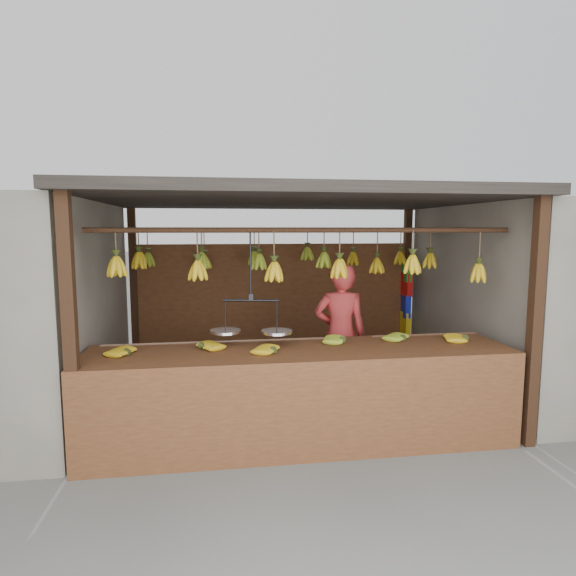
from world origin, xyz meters
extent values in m
plane|color=#5B5B57|center=(0.00, 0.00, 0.00)|extent=(80.00, 80.00, 0.00)
cube|color=black|center=(-2.00, -1.50, 1.15)|extent=(0.10, 0.10, 2.30)
cube|color=black|center=(2.00, -1.50, 1.15)|extent=(0.10, 0.10, 2.30)
cube|color=black|center=(-2.00, 1.50, 1.15)|extent=(0.10, 0.10, 2.30)
cube|color=black|center=(2.00, 1.50, 1.15)|extent=(0.10, 0.10, 2.30)
cube|color=black|center=(0.00, 0.00, 2.35)|extent=(4.30, 3.30, 0.10)
cylinder|color=black|center=(0.00, -1.00, 2.00)|extent=(4.00, 0.05, 0.05)
cylinder|color=black|center=(0.00, 0.00, 2.00)|extent=(4.00, 0.05, 0.05)
cylinder|color=black|center=(0.00, 1.00, 2.00)|extent=(4.00, 0.05, 0.05)
cube|color=brown|center=(0.00, 1.50, 0.90)|extent=(4.00, 0.06, 1.80)
cube|color=slate|center=(3.60, 0.00, 1.15)|extent=(3.00, 3.00, 2.30)
cube|color=brown|center=(-0.09, -1.10, 0.86)|extent=(3.95, 0.88, 0.08)
cube|color=brown|center=(-0.09, -1.54, 0.45)|extent=(3.95, 0.04, 0.90)
cube|color=black|center=(-1.97, -1.49, 0.41)|extent=(0.07, 0.07, 0.82)
cube|color=black|center=(1.79, -1.49, 0.41)|extent=(0.07, 0.07, 0.82)
cube|color=black|center=(-1.97, -0.71, 0.41)|extent=(0.07, 0.07, 0.82)
cube|color=black|center=(1.79, -0.71, 0.41)|extent=(0.07, 0.07, 0.82)
ellipsoid|color=#BD9514|center=(-1.63, -1.11, 0.93)|extent=(0.29, 0.26, 0.06)
ellipsoid|color=#BD9514|center=(-0.99, -1.03, 0.93)|extent=(0.30, 0.28, 0.06)
ellipsoid|color=#BD9514|center=(-0.35, -1.24, 0.93)|extent=(0.30, 0.27, 0.06)
ellipsoid|color=#92A523|center=(0.36, -0.94, 0.93)|extent=(0.29, 0.26, 0.06)
ellipsoid|color=#92A523|center=(0.98, -0.95, 0.93)|extent=(0.30, 0.30, 0.06)
ellipsoid|color=#BD9514|center=(1.57, -1.05, 0.93)|extent=(0.28, 0.24, 0.06)
ellipsoid|color=#BD9514|center=(-1.73, -0.98, 1.68)|extent=(0.16, 0.16, 0.28)
ellipsoid|color=#BD9514|center=(-1.02, -0.95, 1.63)|extent=(0.16, 0.16, 0.28)
ellipsoid|color=#BD9514|center=(-0.33, -1.02, 1.62)|extent=(0.16, 0.16, 0.28)
ellipsoid|color=#BD9514|center=(0.31, -0.97, 1.63)|extent=(0.16, 0.16, 0.28)
ellipsoid|color=#BD9514|center=(1.01, -1.03, 1.67)|extent=(0.16, 0.16, 0.28)
ellipsoid|color=#BD9514|center=(1.71, -1.01, 1.58)|extent=(0.16, 0.16, 0.28)
ellipsoid|color=#BD9514|center=(-1.69, 0.03, 1.67)|extent=(0.16, 0.16, 0.28)
ellipsoid|color=#92A523|center=(-1.01, -0.01, 1.67)|extent=(0.16, 0.16, 0.28)
ellipsoid|color=#92A523|center=(-0.37, 0.03, 1.64)|extent=(0.16, 0.16, 0.28)
ellipsoid|color=#92A523|center=(0.37, -0.01, 1.65)|extent=(0.16, 0.16, 0.28)
ellipsoid|color=#BD9514|center=(1.03, 0.04, 1.58)|extent=(0.16, 0.16, 0.28)
ellipsoid|color=#BD9514|center=(1.65, -0.04, 1.64)|extent=(0.16, 0.16, 0.28)
ellipsoid|color=#92A523|center=(-1.74, 1.05, 1.61)|extent=(0.16, 0.16, 0.28)
ellipsoid|color=#BD9514|center=(-1.01, 1.05, 1.58)|extent=(0.16, 0.16, 0.28)
ellipsoid|color=#92A523|center=(-0.35, 1.02, 1.62)|extent=(0.16, 0.16, 0.28)
ellipsoid|color=#92A523|center=(0.38, 1.04, 1.68)|extent=(0.16, 0.16, 0.28)
ellipsoid|color=#BD9514|center=(1.01, 0.99, 1.61)|extent=(0.16, 0.16, 0.28)
ellipsoid|color=#BD9514|center=(1.68, 0.97, 1.61)|extent=(0.16, 0.16, 0.28)
cylinder|color=black|center=(-0.54, -1.00, 1.68)|extent=(0.02, 0.02, 0.65)
cylinder|color=black|center=(-0.54, -1.00, 1.35)|extent=(0.52, 0.12, 0.02)
cylinder|color=silver|center=(-0.78, -0.95, 1.05)|extent=(0.28, 0.28, 0.02)
cylinder|color=silver|center=(-0.31, -1.05, 1.05)|extent=(0.28, 0.28, 0.02)
imported|color=#BF3333|center=(0.53, -0.18, 0.81)|extent=(0.65, 0.48, 1.63)
cube|color=#199926|center=(1.94, 1.35, 1.41)|extent=(0.08, 0.26, 0.34)
cube|color=red|center=(1.94, 1.35, 1.19)|extent=(0.08, 0.26, 0.34)
cube|color=#1426BF|center=(1.94, 1.35, 0.87)|extent=(0.08, 0.26, 0.34)
cube|color=yellow|center=(1.94, 1.35, 0.60)|extent=(0.08, 0.26, 0.34)
camera|label=1|loc=(-0.85, -5.42, 2.01)|focal=30.00mm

